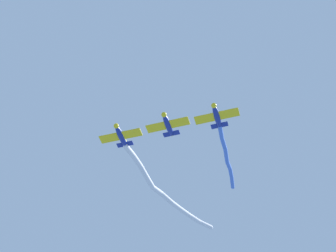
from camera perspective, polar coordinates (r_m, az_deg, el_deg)
airplane_lead at (r=70.62m, az=-6.02°, el=-1.20°), size 6.89×5.30×1.71m
smoke_trail_lead at (r=83.67m, az=-0.15°, el=-8.59°), size 5.15×32.07×4.80m
airplane_left_wing at (r=69.08m, az=-0.03°, el=0.19°), size 6.90×5.30×1.71m
airplane_right_wing at (r=67.91m, az=6.21°, el=1.29°), size 6.90×5.30×1.71m
smoke_trail_right_wing at (r=76.26m, az=7.54°, el=-4.32°), size 7.28×16.55×3.05m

